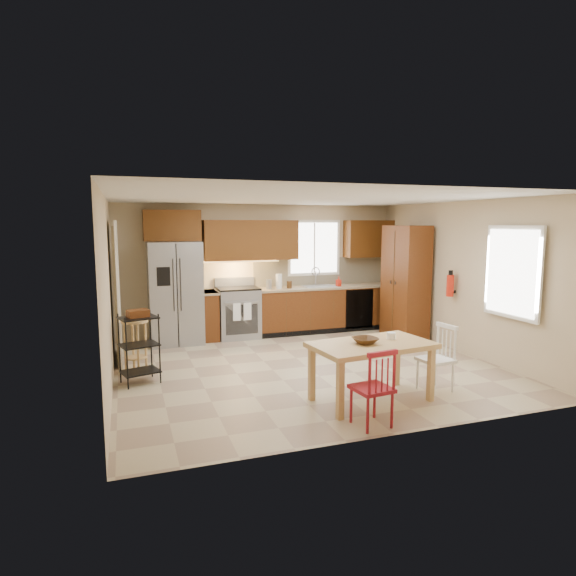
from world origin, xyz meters
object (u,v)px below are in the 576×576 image
(soap_bottle, at_px, (339,281))
(range_stove, at_px, (238,313))
(refrigerator, at_px, (175,293))
(pantry, at_px, (405,282))
(dining_table, at_px, (371,372))
(table_jar, at_px, (391,337))
(bar_stool, at_px, (136,346))
(chair_white, at_px, (436,358))
(chair_red, at_px, (372,387))
(utility_cart, at_px, (139,349))
(table_bowl, at_px, (365,344))
(fire_extinguisher, at_px, (450,286))

(soap_bottle, bearing_deg, range_stove, 177.60)
(refrigerator, height_order, pantry, pantry)
(dining_table, height_order, table_jar, table_jar)
(refrigerator, height_order, bar_stool, refrigerator)
(dining_table, distance_m, chair_white, 0.95)
(chair_red, distance_m, bar_stool, 3.59)
(pantry, height_order, bar_stool, pantry)
(range_stove, xyz_separation_m, utility_cart, (-1.84, -2.15, 0.01))
(refrigerator, relative_size, table_bowl, 6.24)
(table_jar, bearing_deg, chair_red, -131.95)
(refrigerator, bearing_deg, table_jar, -57.93)
(utility_cart, bearing_deg, range_stove, 33.19)
(soap_bottle, distance_m, chair_white, 3.66)
(dining_table, relative_size, chair_red, 1.70)
(refrigerator, height_order, table_jar, refrigerator)
(dining_table, distance_m, bar_stool, 3.39)
(dining_table, bearing_deg, chair_red, -125.15)
(table_jar, xyz_separation_m, utility_cart, (-2.94, 1.50, -0.26))
(table_bowl, bearing_deg, chair_red, -111.79)
(refrigerator, xyz_separation_m, soap_bottle, (3.18, -0.02, 0.09))
(bar_stool, bearing_deg, soap_bottle, 17.77)
(fire_extinguisher, relative_size, bar_stool, 0.46)
(refrigerator, bearing_deg, utility_cart, -108.34)
(soap_bottle, bearing_deg, pantry, -43.45)
(pantry, bearing_deg, range_stove, 161.71)
(range_stove, xyz_separation_m, table_jar, (1.10, -3.65, 0.28))
(chair_white, bearing_deg, table_jar, 79.54)
(pantry, relative_size, fire_extinguisher, 5.83)
(refrigerator, bearing_deg, pantry, -12.62)
(dining_table, height_order, utility_cart, utility_cart)
(fire_extinguisher, bearing_deg, chair_red, -139.45)
(table_bowl, distance_m, utility_cart, 3.00)
(pantry, height_order, dining_table, pantry)
(table_jar, bearing_deg, fire_extinguisher, 37.73)
(dining_table, xyz_separation_m, chair_white, (0.95, 0.05, 0.07))
(table_bowl, xyz_separation_m, table_jar, (0.41, 0.09, 0.03))
(range_stove, distance_m, chair_red, 4.41)
(fire_extinguisher, height_order, dining_table, fire_extinguisher)
(range_stove, xyz_separation_m, fire_extinguisher, (3.18, -2.04, 0.64))
(table_bowl, height_order, utility_cart, utility_cart)
(soap_bottle, bearing_deg, utility_cart, -151.92)
(utility_cart, bearing_deg, chair_red, -60.72)
(fire_extinguisher, bearing_deg, chair_white, -131.24)
(fire_extinguisher, height_order, chair_red, fire_extinguisher)
(range_stove, distance_m, pantry, 3.19)
(fire_extinguisher, xyz_separation_m, dining_table, (-2.40, -1.70, -0.75))
(bar_stool, bearing_deg, dining_table, -42.10)
(table_jar, bearing_deg, range_stove, 106.74)
(fire_extinguisher, relative_size, table_bowl, 1.23)
(bar_stool, bearing_deg, chair_white, -33.43)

